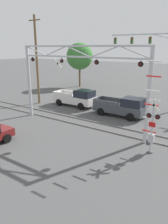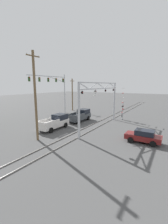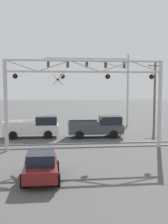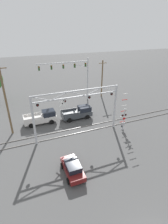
{
  "view_description": "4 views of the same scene",
  "coord_description": "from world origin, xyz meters",
  "px_view_note": "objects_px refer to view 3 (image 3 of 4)",
  "views": [
    {
      "loc": [
        10.79,
        1.9,
        6.85
      ],
      "look_at": [
        0.77,
        16.53,
        1.55
      ],
      "focal_mm": 35.0,
      "sensor_mm": 36.0,
      "label": 1
    },
    {
      "loc": [
        -20.94,
        7.0,
        6.64
      ],
      "look_at": [
        -2.15,
        18.48,
        2.62
      ],
      "focal_mm": 24.0,
      "sensor_mm": 36.0,
      "label": 2
    },
    {
      "loc": [
        -2.65,
        -4.99,
        4.93
      ],
      "look_at": [
        -0.24,
        15.61,
        3.04
      ],
      "focal_mm": 45.0,
      "sensor_mm": 36.0,
      "label": 3
    },
    {
      "loc": [
        -7.45,
        -3.98,
        14.57
      ],
      "look_at": [
        2.32,
        20.11,
        1.82
      ],
      "focal_mm": 28.0,
      "sensor_mm": 36.0,
      "label": 4
    }
  ],
  "objects_px": {
    "traffic_signal_span": "(107,75)",
    "pickup_truck_following": "(34,127)",
    "pickup_truck_lead": "(98,127)",
    "utility_pole_right": "(155,92)",
    "sedan_waiting": "(41,165)",
    "crossing_gantry": "(85,92)"
  },
  "relations": [
    {
      "from": "traffic_signal_span",
      "to": "pickup_truck_following",
      "type": "xyz_separation_m",
      "value": [
        -8.51,
        -6.98,
        -5.28
      ]
    },
    {
      "from": "pickup_truck_lead",
      "to": "utility_pole_right",
      "type": "bearing_deg",
      "value": 42.83
    },
    {
      "from": "traffic_signal_span",
      "to": "sedan_waiting",
      "type": "distance_m",
      "value": 21.67
    },
    {
      "from": "pickup_truck_lead",
      "to": "utility_pole_right",
      "type": "xyz_separation_m",
      "value": [
        8.67,
        8.04,
        3.22
      ]
    },
    {
      "from": "pickup_truck_following",
      "to": "traffic_signal_span",
      "type": "bearing_deg",
      "value": 39.36
    },
    {
      "from": "pickup_truck_following",
      "to": "utility_pole_right",
      "type": "xyz_separation_m",
      "value": [
        14.87,
        7.44,
        3.22
      ]
    },
    {
      "from": "utility_pole_right",
      "to": "pickup_truck_lead",
      "type": "bearing_deg",
      "value": -137.17
    },
    {
      "from": "sedan_waiting",
      "to": "utility_pole_right",
      "type": "relative_size",
      "value": 0.49
    },
    {
      "from": "crossing_gantry",
      "to": "utility_pole_right",
      "type": "xyz_separation_m",
      "value": [
        10.58,
        13.0,
        -0.29
      ]
    },
    {
      "from": "crossing_gantry",
      "to": "pickup_truck_lead",
      "type": "height_order",
      "value": "crossing_gantry"
    },
    {
      "from": "crossing_gantry",
      "to": "pickup_truck_following",
      "type": "relative_size",
      "value": 2.38
    },
    {
      "from": "traffic_signal_span",
      "to": "pickup_truck_following",
      "type": "height_order",
      "value": "traffic_signal_span"
    },
    {
      "from": "crossing_gantry",
      "to": "utility_pole_right",
      "type": "height_order",
      "value": "utility_pole_right"
    },
    {
      "from": "traffic_signal_span",
      "to": "pickup_truck_lead",
      "type": "distance_m",
      "value": 9.52
    },
    {
      "from": "pickup_truck_following",
      "to": "utility_pole_right",
      "type": "bearing_deg",
      "value": 26.58
    },
    {
      "from": "traffic_signal_span",
      "to": "sedan_waiting",
      "type": "xyz_separation_m",
      "value": [
        -7.43,
        -19.6,
        -5.51
      ]
    },
    {
      "from": "pickup_truck_lead",
      "to": "sedan_waiting",
      "type": "relative_size",
      "value": 1.33
    },
    {
      "from": "pickup_truck_lead",
      "to": "pickup_truck_following",
      "type": "xyz_separation_m",
      "value": [
        -6.2,
        0.6,
        -0.0
      ]
    },
    {
      "from": "crossing_gantry",
      "to": "pickup_truck_lead",
      "type": "xyz_separation_m",
      "value": [
        1.91,
        4.96,
        -3.5
      ]
    },
    {
      "from": "pickup_truck_lead",
      "to": "utility_pole_right",
      "type": "distance_m",
      "value": 12.26
    },
    {
      "from": "pickup_truck_following",
      "to": "utility_pole_right",
      "type": "height_order",
      "value": "utility_pole_right"
    },
    {
      "from": "crossing_gantry",
      "to": "pickup_truck_lead",
      "type": "distance_m",
      "value": 6.37
    }
  ]
}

